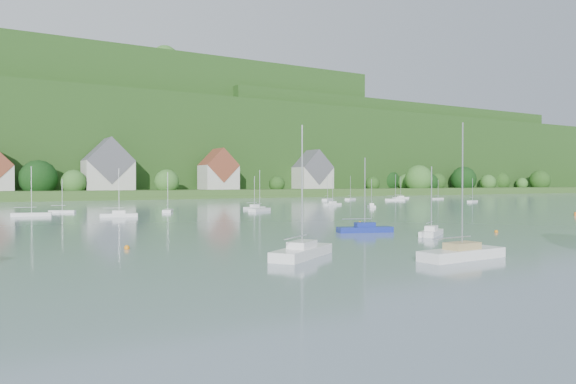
{
  "coord_description": "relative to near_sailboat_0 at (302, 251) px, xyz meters",
  "views": [
    {
      "loc": [
        -37.42,
        -4.73,
        5.62
      ],
      "look_at": [
        9.76,
        75.0,
        4.0
      ],
      "focal_mm": 34.18,
      "sensor_mm": 36.0,
      "label": 1
    }
  ],
  "objects": [
    {
      "name": "far_shore_strip",
      "position": [
        15.68,
        170.06,
        1.01
      ],
      "size": [
        600.0,
        60.0,
        3.0
      ],
      "primitive_type": "cube",
      "color": "#355720",
      "rests_on": "ground"
    },
    {
      "name": "far_sailboat_cluster",
      "position": [
        20.44,
        85.51,
        -0.12
      ],
      "size": [
        196.29,
        66.48,
        8.71
      ],
      "color": "white",
      "rests_on": "ground"
    },
    {
      "name": "village_building_3",
      "position": [
        60.68,
        156.06,
        8.94
      ],
      "size": [
        13.0,
        10.4,
        15.5
      ],
      "color": "beige",
      "rests_on": "far_shore_strip"
    },
    {
      "name": "near_sailboat_1",
      "position": [
        17.09,
        13.95,
        -0.05
      ],
      "size": [
        6.46,
        3.66,
        8.41
      ],
      "rotation": [
        0.0,
        0.0,
        -0.33
      ],
      "color": "navy",
      "rests_on": "ground"
    },
    {
      "name": "near_sailboat_0",
      "position": [
        0.0,
        0.0,
        0.0
      ],
      "size": [
        7.21,
        5.86,
        9.91
      ],
      "rotation": [
        0.0,
        0.0,
        0.6
      ],
      "color": "white",
      "rests_on": "ground"
    },
    {
      "name": "village_building_2",
      "position": [
        20.68,
        158.06,
        9.78
      ],
      "size": [
        16.0,
        11.44,
        18.0
      ],
      "color": "beige",
      "rests_on": "far_shore_strip"
    },
    {
      "name": "near_sailboat_3",
      "position": [
        20.86,
        7.46,
        -0.08
      ],
      "size": [
        5.36,
        4.23,
        7.31
      ],
      "rotation": [
        0.0,
        0.0,
        0.58
      ],
      "color": "white",
      "rests_on": "ground"
    },
    {
      "name": "forested_ridge",
      "position": [
        16.07,
        238.63,
        22.39
      ],
      "size": [
        620.0,
        181.22,
        69.89
      ],
      "color": "#183D13",
      "rests_on": "ground"
    },
    {
      "name": "mooring_buoy_2",
      "position": [
        29.5,
        6.1,
        -0.49
      ],
      "size": [
        0.4,
        0.4,
        0.4
      ],
      "primitive_type": "sphere",
      "color": "orange",
      "rests_on": "ground"
    },
    {
      "name": "mooring_buoy_3",
      "position": [
        24.51,
        24.31,
        -0.49
      ],
      "size": [
        0.45,
        0.45,
        0.45
      ],
      "primitive_type": "sphere",
      "color": "orange",
      "rests_on": "ground"
    },
    {
      "name": "village_building_4",
      "position": [
        105.68,
        160.06,
        9.1
      ],
      "size": [
        15.0,
        10.4,
        16.5
      ],
      "color": "beige",
      "rests_on": "far_shore_strip"
    },
    {
      "name": "near_sailboat_2",
      "position": [
        9.55,
        -6.8,
        0.0
      ],
      "size": [
        7.49,
        2.45,
        9.98
      ],
      "rotation": [
        0.0,
        0.0,
        0.05
      ],
      "color": "white",
      "rests_on": "ground"
    },
    {
      "name": "mooring_buoy_0",
      "position": [
        -10.03,
        11.7,
        -0.49
      ],
      "size": [
        0.46,
        0.46,
        0.46
      ],
      "primitive_type": "sphere",
      "color": "orange",
      "rests_on": "ground"
    }
  ]
}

